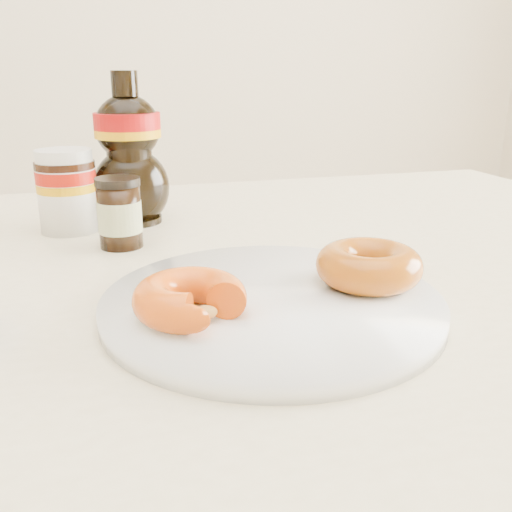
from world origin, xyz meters
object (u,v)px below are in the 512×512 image
object	(u,v)px
dark_jar	(120,213)
dining_table	(169,338)
donut_bitten	(190,298)
nutella_jar	(67,188)
donut_whole	(369,265)
syrup_bottle	(129,149)
plate	(272,303)

from	to	relation	value
dark_jar	dining_table	bearing A→B (deg)	-66.22
donut_bitten	nutella_jar	distance (m)	0.36
dining_table	nutella_jar	size ratio (longest dim) A/B	13.29
dark_jar	nutella_jar	bearing A→B (deg)	123.44
dining_table	donut_whole	world-z (taller)	donut_whole
donut_bitten	donut_whole	size ratio (longest dim) A/B	0.93
donut_bitten	syrup_bottle	world-z (taller)	syrup_bottle
plate	dark_jar	distance (m)	0.26
dining_table	syrup_bottle	size ratio (longest dim) A/B	7.02
nutella_jar	syrup_bottle	world-z (taller)	syrup_bottle
donut_bitten	nutella_jar	size ratio (longest dim) A/B	0.85
syrup_bottle	dining_table	bearing A→B (deg)	-85.23
donut_whole	dark_jar	size ratio (longest dim) A/B	1.17
donut_bitten	nutella_jar	bearing A→B (deg)	128.06
syrup_bottle	nutella_jar	bearing A→B (deg)	-165.00
dining_table	plate	size ratio (longest dim) A/B	4.77
dark_jar	plate	bearing A→B (deg)	-63.74
nutella_jar	donut_whole	bearing A→B (deg)	-49.75
plate	syrup_bottle	world-z (taller)	syrup_bottle
plate	donut_bitten	bearing A→B (deg)	-162.03
dining_table	dark_jar	distance (m)	0.16
dining_table	syrup_bottle	distance (m)	0.27
syrup_bottle	dark_jar	bearing A→B (deg)	-101.30
plate	dark_jar	size ratio (longest dim) A/B	3.56
donut_whole	plate	bearing A→B (deg)	-176.56
donut_whole	syrup_bottle	xyz separation A→B (m)	(-0.19, 0.34, 0.07)
donut_bitten	dining_table	bearing A→B (deg)	112.02
donut_whole	nutella_jar	world-z (taller)	nutella_jar
syrup_bottle	dark_jar	world-z (taller)	syrup_bottle
plate	dark_jar	world-z (taller)	dark_jar
plate	nutella_jar	world-z (taller)	nutella_jar
syrup_bottle	dark_jar	size ratio (longest dim) A/B	2.41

